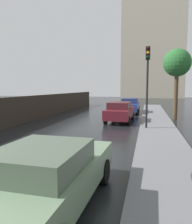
% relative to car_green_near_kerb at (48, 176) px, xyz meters
% --- Properties ---
extents(car_green_near_kerb, '(1.99, 4.62, 1.42)m').
position_rel_car_green_near_kerb_xyz_m(car_green_near_kerb, '(0.00, 0.00, 0.00)').
color(car_green_near_kerb, slate).
rests_on(car_green_near_kerb, ground).
extents(car_blue_mid_road, '(1.78, 4.28, 1.50)m').
position_rel_car_green_near_kerb_xyz_m(car_blue_mid_road, '(0.28, 18.48, 0.04)').
color(car_blue_mid_road, navy).
rests_on(car_blue_mid_road, ground).
extents(car_maroon_far_ahead, '(1.94, 4.59, 1.49)m').
position_rel_car_green_near_kerb_xyz_m(car_maroon_far_ahead, '(-0.03, 12.69, 0.03)').
color(car_maroon_far_ahead, maroon).
rests_on(car_maroon_far_ahead, ground).
extents(traffic_light, '(0.26, 0.39, 4.81)m').
position_rel_car_green_near_kerb_xyz_m(traffic_light, '(1.94, 9.60, 2.70)').
color(traffic_light, black).
rests_on(traffic_light, sidewalk_strip).
extents(street_tree_far, '(2.24, 2.24, 5.69)m').
position_rel_car_green_near_kerb_xyz_m(street_tree_far, '(4.24, 15.32, 3.74)').
color(street_tree_far, '#4C3823').
rests_on(street_tree_far, ground).
extents(distant_tower, '(15.62, 9.32, 33.96)m').
position_rel_car_green_near_kerb_xyz_m(distant_tower, '(2.78, 56.33, 16.24)').
color(distant_tower, beige).
rests_on(distant_tower, ground).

